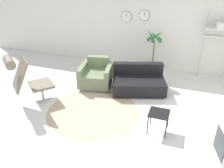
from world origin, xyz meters
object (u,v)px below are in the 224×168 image
at_px(lounge_chair, 25,75).
at_px(armchair_red, 96,76).
at_px(side_table, 159,115).
at_px(potted_plant, 153,55).
at_px(couch_low, 138,82).

distance_m(lounge_chair, armchair_red, 1.87).
relative_size(side_table, potted_plant, 0.31).
bearing_deg(side_table, armchair_red, 143.46).
bearing_deg(couch_low, potted_plant, -114.22).
height_order(armchair_red, potted_plant, potted_plant).
distance_m(lounge_chair, potted_plant, 3.72).
bearing_deg(lounge_chair, side_table, 39.27).
bearing_deg(side_table, couch_low, 116.98).
xyz_separation_m(lounge_chair, potted_plant, (2.40, 2.84, -0.15)).
distance_m(couch_low, side_table, 1.69).
bearing_deg(lounge_chair, armchair_red, 91.18).
relative_size(armchair_red, side_table, 2.46).
height_order(side_table, potted_plant, potted_plant).
relative_size(couch_low, potted_plant, 1.14).
bearing_deg(potted_plant, lounge_chair, -130.29).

